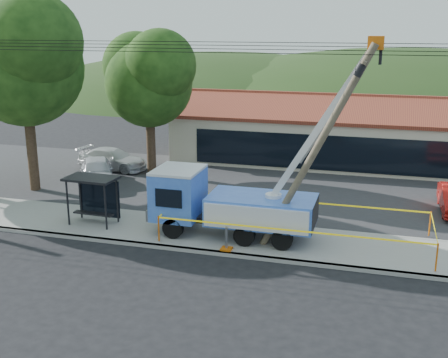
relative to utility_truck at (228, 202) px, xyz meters
The scene contains 15 objects.
ground 4.42m from the utility_truck, 95.98° to the right, with size 120.00×120.00×0.00m, color black.
curb 2.57m from the utility_truck, 102.22° to the right, with size 60.00×0.25×0.15m, color gray.
sidewalk 1.66m from the utility_truck, behind, with size 60.00×4.00×0.15m, color gray.
parking_lot 8.11m from the utility_truck, 93.07° to the left, with size 60.00×12.00×0.10m, color #28282B.
strip_mall 16.31m from the utility_truck, 77.34° to the left, with size 22.50×8.53×4.67m.
tree_west_near 14.28m from the utility_truck, 162.42° to the left, with size 7.56×6.72×10.80m.
tree_lot 12.47m from the utility_truck, 129.72° to the left, with size 6.30×5.60×8.94m.
hill_west 53.25m from the utility_truck, 106.85° to the left, with size 78.40×56.00×28.00m, color #203814.
hill_center 51.86m from the utility_truck, 79.35° to the left, with size 89.60×64.00×32.00m, color #203814.
utility_truck is the anchor object (origin of this frame).
leaning_pole 5.02m from the utility_truck, ahead, with size 4.33×1.65×8.44m.
bus_shelter 6.42m from the utility_truck, behind, with size 2.39×1.53×2.25m.
caution_tape 3.05m from the utility_truck, ahead, with size 11.24×3.87×1.12m.
car_silver 11.43m from the utility_truck, 148.21° to the left, with size 1.83×4.54×1.55m, color silver.
car_white 13.98m from the utility_truck, 137.90° to the left, with size 1.89×4.64×1.35m, color silver.
Camera 1 is at (6.62, -18.36, 9.15)m, focal length 45.00 mm.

